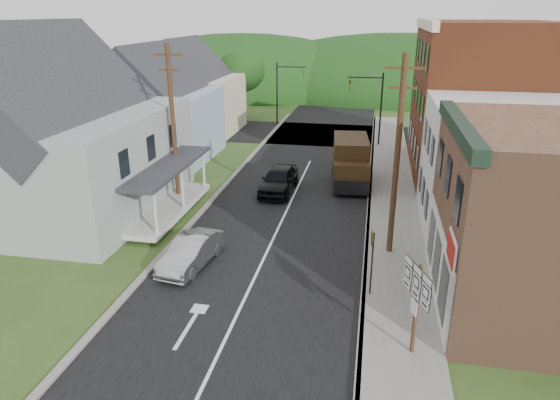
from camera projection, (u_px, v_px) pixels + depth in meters
The scene contains 24 objects.
ground at pixel (254, 279), 20.97m from camera, with size 120.00×120.00×0.00m, color #2D4719.
road at pixel (293, 198), 30.15m from camera, with size 9.00×90.00×0.02m, color black.
cross_road at pixel (323, 134), 45.77m from camera, with size 60.00×9.00×0.02m, color black.
sidewalk_right at pixel (393, 216), 27.26m from camera, with size 2.80×55.00×0.15m, color slate.
curb_right at pixel (368, 214), 27.49m from camera, with size 0.20×55.00×0.15m, color slate.
curb_left at pixel (209, 203), 29.11m from camera, with size 0.30×55.00×0.12m, color slate.
storefront_white at pixel (510, 168), 24.73m from camera, with size 8.00×7.00×6.50m, color silver.
storefront_red at pixel (480, 101), 32.84m from camera, with size 8.00×12.00×10.00m, color brown.
house_gray at pixel (64, 136), 27.08m from camera, with size 10.20×12.24×8.35m.
house_blue at pixel (163, 110), 37.21m from camera, with size 7.14×8.16×7.28m.
house_cream at pixel (198, 92), 45.56m from camera, with size 7.14×8.16×7.28m.
utility_pole_right at pixel (397, 157), 21.56m from camera, with size 1.60×0.26×9.00m.
utility_pole_left at pixel (173, 124), 27.81m from camera, with size 1.60×0.26×9.00m.
traffic_signal_right at pixel (373, 101), 40.48m from camera, with size 2.87×0.20×6.00m.
traffic_signal_left at pixel (284, 86), 48.41m from camera, with size 2.87×0.20×6.00m.
tree_left_b at pixel (47, 102), 33.24m from camera, with size 4.80×4.80×6.94m.
tree_left_c at pixel (84, 72), 40.57m from camera, with size 5.80×5.80×8.41m.
tree_left_d at pixel (241, 72), 50.22m from camera, with size 4.80×4.80×6.94m.
forested_ridge at pixel (344, 90), 71.50m from camera, with size 90.00×30.00×16.00m, color #113911.
silver_sedan at pixel (191, 252), 21.82m from camera, with size 1.41×4.05×1.34m, color #A9A8AD.
dark_sedan at pixel (279, 180), 30.81m from camera, with size 1.90×4.71×1.61m, color black.
delivery_van at pixel (351, 162), 31.92m from camera, with size 2.66×5.52×2.99m.
route_sign_cluster at pixel (416, 297), 15.55m from camera, with size 0.72×1.71×3.17m.
warning_sign at pixel (372, 253), 19.00m from camera, with size 0.14×0.77×2.78m.
Camera 1 is at (4.52, -17.90, 10.53)m, focal length 32.00 mm.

